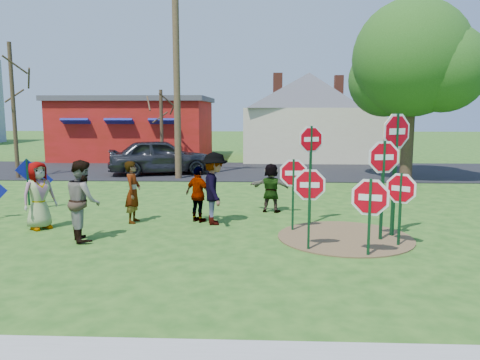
# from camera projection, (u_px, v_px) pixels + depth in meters

# --- Properties ---
(ground) EXTENTS (120.00, 120.00, 0.00)m
(ground) POSITION_uv_depth(u_px,v_px,m) (166.00, 226.00, 12.34)
(ground) COLOR #224F16
(ground) RESTS_ON ground
(road) EXTENTS (120.00, 7.50, 0.04)m
(road) POSITION_uv_depth(u_px,v_px,m) (211.00, 171.00, 23.70)
(road) COLOR black
(road) RESTS_ON ground
(dirt_patch) EXTENTS (3.20, 3.20, 0.03)m
(dirt_patch) POSITION_uv_depth(u_px,v_px,m) (345.00, 237.00, 11.16)
(dirt_patch) COLOR brown
(dirt_patch) RESTS_ON ground
(red_building) EXTENTS (9.40, 7.69, 3.90)m
(red_building) POSITION_uv_depth(u_px,v_px,m) (137.00, 128.00, 30.08)
(red_building) COLOR maroon
(red_building) RESTS_ON ground
(cream_house) EXTENTS (9.40, 9.40, 6.50)m
(cream_house) POSITION_uv_depth(u_px,v_px,m) (309.00, 113.00, 29.47)
(cream_house) COLOR beige
(cream_house) RESTS_ON ground
(stop_sign_a) EXTENTS (0.93, 0.07, 1.91)m
(stop_sign_a) POSITION_uv_depth(u_px,v_px,m) (309.00, 192.00, 9.99)
(stop_sign_a) COLOR #113E20
(stop_sign_a) RESTS_ON ground
(stop_sign_b) EXTENTS (0.90, 0.36, 2.75)m
(stop_sign_b) POSITION_uv_depth(u_px,v_px,m) (311.00, 149.00, 12.27)
(stop_sign_b) COLOR #113E20
(stop_sign_b) RESTS_ON ground
(stop_sign_c) EXTENTS (1.01, 0.20, 2.47)m
(stop_sign_c) POSITION_uv_depth(u_px,v_px,m) (383.00, 167.00, 10.69)
(stop_sign_c) COLOR #113E20
(stop_sign_c) RESTS_ON ground
(stop_sign_d) EXTENTS (0.99, 0.60, 3.10)m
(stop_sign_d) POSITION_uv_depth(u_px,v_px,m) (396.00, 143.00, 10.95)
(stop_sign_d) COLOR #113E20
(stop_sign_d) RESTS_ON ground
(stop_sign_e) EXTENTS (1.02, 0.32, 1.77)m
(stop_sign_e) POSITION_uv_depth(u_px,v_px,m) (370.00, 202.00, 9.59)
(stop_sign_e) COLOR #113E20
(stop_sign_e) RESTS_ON ground
(stop_sign_f) EXTENTS (0.76, 0.55, 1.77)m
(stop_sign_f) POSITION_uv_depth(u_px,v_px,m) (401.00, 193.00, 10.30)
(stop_sign_f) COLOR #113E20
(stop_sign_f) RESTS_ON ground
(stop_sign_g) EXTENTS (0.95, 0.07, 1.95)m
(stop_sign_g) POSITION_uv_depth(u_px,v_px,m) (293.00, 179.00, 11.64)
(stop_sign_g) COLOR #113E20
(stop_sign_g) RESTS_ON ground
(blue_diamond_c) EXTENTS (0.67, 0.33, 1.24)m
(blue_diamond_c) POSITION_uv_depth(u_px,v_px,m) (41.00, 184.00, 14.51)
(blue_diamond_c) COLOR #113E20
(blue_diamond_c) RESTS_ON ground
(blue_diamond_d) EXTENTS (0.62, 0.39, 1.51)m
(blue_diamond_d) POSITION_uv_depth(u_px,v_px,m) (27.00, 176.00, 14.95)
(blue_diamond_d) COLOR #113E20
(blue_diamond_d) RESTS_ON ground
(person_a) EXTENTS (0.97, 1.01, 1.74)m
(person_a) POSITION_uv_depth(u_px,v_px,m) (39.00, 195.00, 11.90)
(person_a) COLOR #414788
(person_a) RESTS_ON ground
(person_b) EXTENTS (0.42, 0.62, 1.68)m
(person_b) POSITION_uv_depth(u_px,v_px,m) (133.00, 192.00, 12.61)
(person_b) COLOR #2E7A67
(person_b) RESTS_ON ground
(person_c) EXTENTS (1.08, 1.15, 1.89)m
(person_c) POSITION_uv_depth(u_px,v_px,m) (83.00, 200.00, 10.86)
(person_c) COLOR #9A5734
(person_c) RESTS_ON ground
(person_d) EXTENTS (0.93, 1.36, 1.93)m
(person_d) POSITION_uv_depth(u_px,v_px,m) (214.00, 188.00, 12.41)
(person_d) COLOR #2D2D32
(person_d) RESTS_ON ground
(person_e) EXTENTS (0.94, 0.82, 1.52)m
(person_e) POSITION_uv_depth(u_px,v_px,m) (199.00, 194.00, 12.68)
(person_e) COLOR #492D58
(person_e) RESTS_ON ground
(person_f) EXTENTS (1.43, 0.75, 1.48)m
(person_f) POSITION_uv_depth(u_px,v_px,m) (271.00, 188.00, 13.94)
(person_f) COLOR #1E4D2C
(person_f) RESTS_ON ground
(suv) EXTENTS (5.23, 3.20, 1.66)m
(suv) POSITION_uv_depth(u_px,v_px,m) (161.00, 156.00, 22.23)
(suv) COLOR #333238
(suv) RESTS_ON road
(utility_pole) EXTENTS (2.31, 0.29, 9.45)m
(utility_pole) POSITION_uv_depth(u_px,v_px,m) (176.00, 65.00, 20.22)
(utility_pole) COLOR #4C3823
(utility_pole) RESTS_ON ground
(leafy_tree) EXTENTS (5.41, 4.93, 7.69)m
(leafy_tree) POSITION_uv_depth(u_px,v_px,m) (414.00, 65.00, 19.73)
(leafy_tree) COLOR #382819
(leafy_tree) RESTS_ON ground
(bare_tree_west) EXTENTS (1.80, 1.80, 5.99)m
(bare_tree_west) POSITION_uv_depth(u_px,v_px,m) (12.00, 91.00, 20.54)
(bare_tree_west) COLOR #382819
(bare_tree_west) RESTS_ON ground
(bare_tree_east) EXTENTS (1.80, 1.80, 4.14)m
(bare_tree_east) POSITION_uv_depth(u_px,v_px,m) (161.00, 117.00, 24.89)
(bare_tree_east) COLOR #382819
(bare_tree_east) RESTS_ON ground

